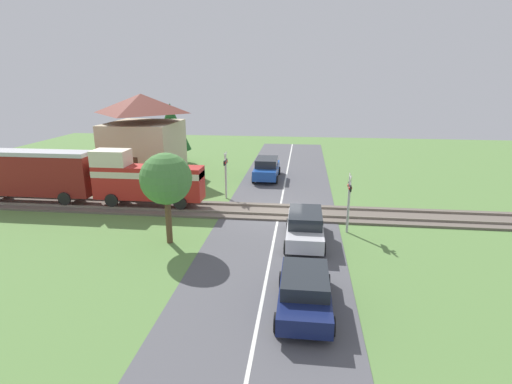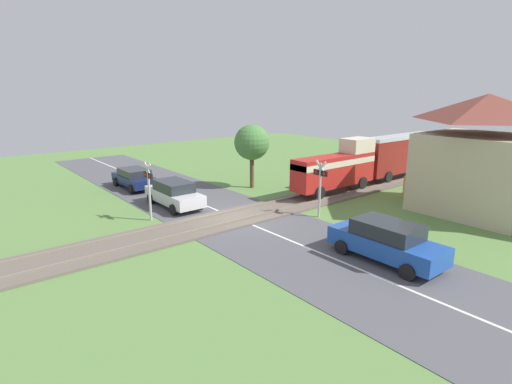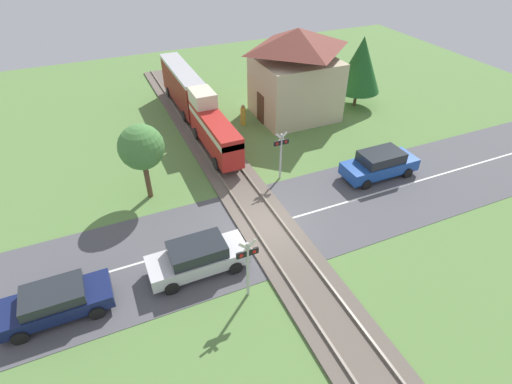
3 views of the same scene
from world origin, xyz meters
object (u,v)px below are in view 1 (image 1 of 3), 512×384
object	(u,v)px
crossing_signal_west_approach	(349,195)
pedestrian_by_station	(123,182)
car_near_crossing	(305,226)
car_behind_queue	(305,289)
crossing_signal_east_approach	(226,169)
car_far_side	(267,168)
train	(81,175)
station_building	(144,138)

from	to	relation	value
crossing_signal_west_approach	pedestrian_by_station	world-z (taller)	crossing_signal_west_approach
car_near_crossing	crossing_signal_west_approach	bearing A→B (deg)	-55.44
car_behind_queue	crossing_signal_west_approach	world-z (taller)	crossing_signal_west_approach
car_behind_queue	crossing_signal_east_approach	distance (m)	13.11
crossing_signal_east_approach	car_far_side	bearing A→B (deg)	-21.31
train	crossing_signal_east_approach	bearing A→B (deg)	-73.05
car_near_crossing	station_building	world-z (taller)	station_building
crossing_signal_west_approach	pedestrian_by_station	size ratio (longest dim) A/B	1.96
car_far_side	train	bearing A→B (deg)	127.42
crossing_signal_east_approach	pedestrian_by_station	distance (m)	7.29
car_far_side	car_behind_queue	xyz separation A→B (m)	(-17.43, -2.88, -0.11)
car_far_side	station_building	xyz separation A→B (m)	(-0.67, 9.20, 2.24)
pedestrian_by_station	car_behind_queue	bearing A→B (deg)	-136.37
train	station_building	xyz separation A→B (m)	(7.18, -1.05, 1.19)
train	car_near_crossing	size ratio (longest dim) A/B	3.31
car_near_crossing	crossing_signal_east_approach	world-z (taller)	crossing_signal_east_approach
car_far_side	crossing_signal_west_approach	world-z (taller)	crossing_signal_west_approach
train	car_far_side	size ratio (longest dim) A/B	3.19
train	car_far_side	distance (m)	12.95
car_behind_queue	pedestrian_by_station	bearing A→B (deg)	43.63
crossing_signal_west_approach	crossing_signal_east_approach	size ratio (longest dim) A/B	1.00
crossing_signal_west_approach	crossing_signal_east_approach	bearing A→B (deg)	54.81
crossing_signal_west_approach	station_building	bearing A→B (deg)	55.70
car_near_crossing	car_behind_queue	distance (m)	5.66
train	car_behind_queue	distance (m)	16.30
car_near_crossing	station_building	distance (m)	16.56
car_behind_queue	pedestrian_by_station	world-z (taller)	pedestrian_by_station
crossing_signal_east_approach	pedestrian_by_station	xyz separation A→B (m)	(0.65, 7.16, -1.22)
train	station_building	size ratio (longest dim) A/B	2.27
crossing_signal_east_approach	train	bearing A→B (deg)	106.95
crossing_signal_east_approach	station_building	bearing A→B (deg)	56.61
car_behind_queue	crossing_signal_east_approach	bearing A→B (deg)	22.37
car_behind_queue	train	bearing A→B (deg)	53.87
train	car_far_side	xyz separation A→B (m)	(7.84, -10.25, -1.05)
station_building	train	bearing A→B (deg)	171.68
car_behind_queue	pedestrian_by_station	size ratio (longest dim) A/B	2.70
car_near_crossing	station_building	bearing A→B (deg)	47.42
train	pedestrian_by_station	distance (m)	3.49
car_near_crossing	crossing_signal_east_approach	size ratio (longest dim) A/B	1.44
pedestrian_by_station	car_near_crossing	bearing A→B (deg)	-120.21
car_near_crossing	pedestrian_by_station	xyz separation A→B (m)	(7.06, 12.12, -0.09)
car_near_crossing	crossing_signal_east_approach	distance (m)	8.19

